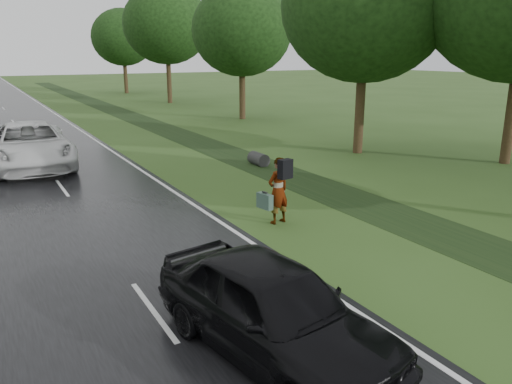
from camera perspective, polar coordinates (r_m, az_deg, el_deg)
The scene contains 9 objects.
edge_stripe_east at distance 53.64m, azimuth -23.76°, elevation 9.42°, with size 0.12×180.00×0.01m, color silver.
drainage_ditch at distance 29.17m, azimuth -8.32°, elevation 6.39°, with size 2.20×120.00×0.56m.
tree_east_b at distance 24.23m, azimuth 12.41°, elevation 20.13°, with size 7.60×7.60×10.11m.
tree_east_c at distance 36.45m, azimuth -1.63°, elevation 17.97°, with size 7.00×7.00×9.29m.
tree_east_d at distance 49.14m, azimuth -10.19°, elevation 18.32°, with size 8.00×8.00×10.76m.
tree_east_f at distance 62.37m, azimuth -14.97°, elevation 16.71°, with size 7.20×7.20×9.62m.
pedestrian at distance 13.83m, azimuth 2.51°, elevation 0.25°, with size 0.92×0.72×1.89m.
white_pickup at distance 22.66m, azimuth -24.40°, elevation 4.88°, with size 3.04×6.59×1.83m, color silver.
dark_sedan at distance 7.92m, azimuth 1.94°, elevation -13.15°, with size 1.85×4.60×1.57m, color black.
Camera 1 is at (1.07, -8.14, 4.64)m, focal length 35.00 mm.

